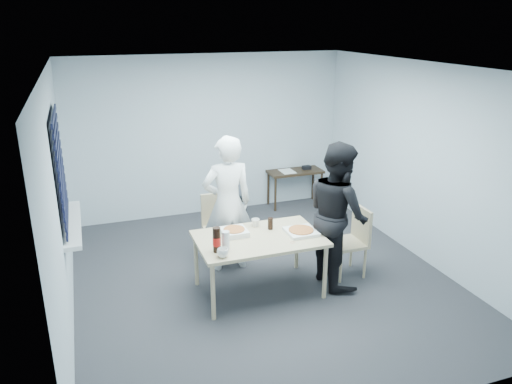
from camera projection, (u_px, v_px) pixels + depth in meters
name	position (u px, v px, depth m)	size (l,w,h in m)	color
room	(63.00, 178.00, 5.50)	(5.00, 5.00, 5.00)	#2D2D32
dining_table	(259.00, 242.00, 5.80)	(1.45, 0.92, 0.71)	beige
chair_far	(219.00, 222.00, 6.72)	(0.42, 0.42, 0.89)	beige
chair_right	(354.00, 236.00, 6.27)	(0.42, 0.42, 0.89)	beige
person_white	(228.00, 204.00, 6.31)	(0.65, 0.42, 1.77)	white
person_black	(338.00, 214.00, 5.98)	(0.86, 0.47, 1.77)	black
side_table	(295.00, 175.00, 8.62)	(0.94, 0.42, 0.63)	#322215
stool	(235.00, 203.00, 7.81)	(0.34, 0.34, 0.47)	black
backpack	(235.00, 186.00, 7.71)	(0.28, 0.20, 0.39)	slate
pizza_box_a	(234.00, 232.00, 5.83)	(0.29, 0.29, 0.07)	white
pizza_box_b	(301.00, 231.00, 5.88)	(0.35, 0.35, 0.05)	white
mug_a	(223.00, 253.00, 5.28)	(0.12, 0.12, 0.10)	white
mug_b	(255.00, 223.00, 6.07)	(0.10, 0.10, 0.09)	white
cola_glass	(270.00, 224.00, 5.98)	(0.06, 0.06, 0.14)	black
soda_bottle	(217.00, 240.00, 5.37)	(0.09, 0.09, 0.28)	black
plastic_cups	(226.00, 240.00, 5.45)	(0.09, 0.09, 0.21)	silver
rubber_band	(292.00, 242.00, 5.64)	(0.05, 0.05, 0.00)	red
papers	(287.00, 171.00, 8.54)	(0.23, 0.31, 0.01)	white
black_box	(307.00, 168.00, 8.66)	(0.14, 0.10, 0.06)	black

